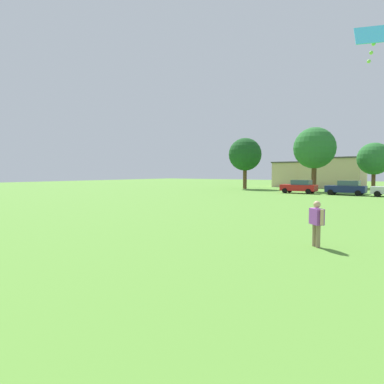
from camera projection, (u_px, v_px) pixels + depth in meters
The scene contains 10 objects.
ground_plane at pixel (300, 205), 27.62m from camera, with size 160.00×160.00×0.00m, color #568C33.
adult_bystander at pixel (317, 220), 11.95m from camera, with size 0.60×0.59×1.66m.
kite at pixel (373, 38), 9.00m from camera, with size 1.03×0.72×1.04m.
parked_car_red_0 at pixel (299, 187), 42.00m from camera, with size 4.30×2.02×1.68m.
parked_car_navy_1 at pixel (346, 188), 38.80m from camera, with size 4.30×2.02×1.68m.
tree_far_left at pixel (245, 155), 52.93m from camera, with size 5.16×5.16×8.05m.
tree_center at pixel (315, 148), 45.75m from camera, with size 5.63×5.63×8.78m.
tree_far_right at pixel (374, 159), 43.39m from camera, with size 4.16×4.16×6.49m.
house_left at pixel (300, 174), 59.96m from camera, with size 8.47×6.55×4.48m.
house_right at pixel (333, 173), 56.69m from camera, with size 9.73×7.45×5.08m.
Camera 1 is at (8.77, 2.43, 2.69)m, focal length 31.34 mm.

